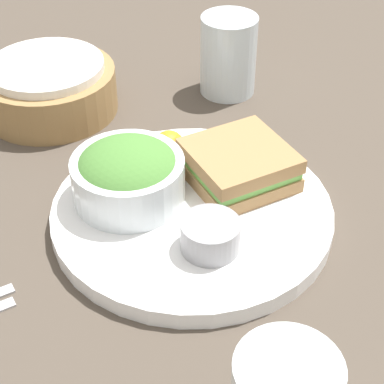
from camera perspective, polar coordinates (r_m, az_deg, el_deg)
The scene contains 8 objects.
ground_plane at distance 0.73m, azimuth 0.00°, elevation -2.49°, with size 4.00×4.00×0.00m, color #4C4238.
plate at distance 0.72m, azimuth 0.00°, elevation -1.88°, with size 0.31×0.31×0.02m, color white.
sandwich at distance 0.74m, azimuth 4.26°, elevation 2.35°, with size 0.13×0.13×0.04m.
salad_bowl at distance 0.71m, azimuth -5.71°, elevation 1.56°, with size 0.13×0.13×0.07m.
dressing_cup at distance 0.65m, azimuth 1.64°, elevation -3.88°, with size 0.06×0.06×0.03m, color #99999E.
orange_wedge at distance 0.77m, azimuth -2.05°, elevation 4.13°, with size 0.04×0.04×0.04m, color orange.
drink_glass at distance 0.94m, azimuth 3.25°, elevation 12.05°, with size 0.08×0.08×0.11m, color silver.
bread_basket at distance 0.92m, azimuth -12.60°, elevation 9.04°, with size 0.19×0.19×0.07m.
Camera 1 is at (-0.36, -0.41, 0.48)m, focal length 60.00 mm.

